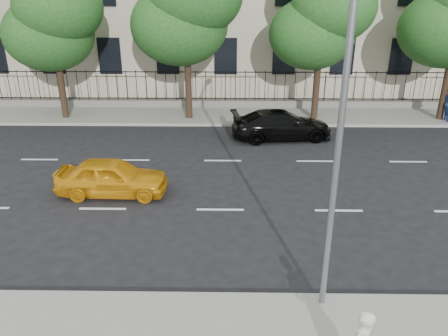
# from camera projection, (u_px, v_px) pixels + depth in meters

# --- Properties ---
(ground) EXTENTS (120.00, 120.00, 0.00)m
(ground) POSITION_uv_depth(u_px,v_px,m) (218.00, 251.00, 12.44)
(ground) COLOR black
(ground) RESTS_ON ground
(far_sidewalk) EXTENTS (60.00, 4.00, 0.15)m
(far_sidewalk) POSITION_uv_depth(u_px,v_px,m) (225.00, 115.00, 25.33)
(far_sidewalk) COLOR gray
(far_sidewalk) RESTS_ON ground
(lane_markings) EXTENTS (49.60, 4.62, 0.01)m
(lane_markings) POSITION_uv_depth(u_px,v_px,m) (222.00, 182.00, 16.82)
(lane_markings) COLOR silver
(lane_markings) RESTS_ON ground
(iron_fence) EXTENTS (30.00, 0.50, 2.20)m
(iron_fence) POSITION_uv_depth(u_px,v_px,m) (225.00, 98.00, 26.68)
(iron_fence) COLOR slate
(iron_fence) RESTS_ON far_sidewalk
(street_light) EXTENTS (0.25, 3.32, 8.05)m
(street_light) POSITION_uv_depth(u_px,v_px,m) (338.00, 85.00, 8.79)
(street_light) COLOR slate
(street_light) RESTS_ON near_sidewalk
(tree_b) EXTENTS (5.53, 5.12, 8.97)m
(tree_b) POSITION_uv_depth(u_px,v_px,m) (53.00, 10.00, 22.66)
(tree_b) COLOR #382619
(tree_b) RESTS_ON far_sidewalk
(tree_d) EXTENTS (5.34, 4.94, 8.84)m
(tree_d) POSITION_uv_depth(u_px,v_px,m) (323.00, 10.00, 22.45)
(tree_d) COLOR #382619
(tree_d) RESTS_ON far_sidewalk
(yellow_taxi) EXTENTS (3.97, 1.65, 1.35)m
(yellow_taxi) POSITION_uv_depth(u_px,v_px,m) (112.00, 177.00, 15.61)
(yellow_taxi) COLOR orange
(yellow_taxi) RESTS_ON ground
(black_sedan) EXTENTS (5.12, 2.61, 1.42)m
(black_sedan) POSITION_uv_depth(u_px,v_px,m) (282.00, 125.00, 21.38)
(black_sedan) COLOR black
(black_sedan) RESTS_ON ground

